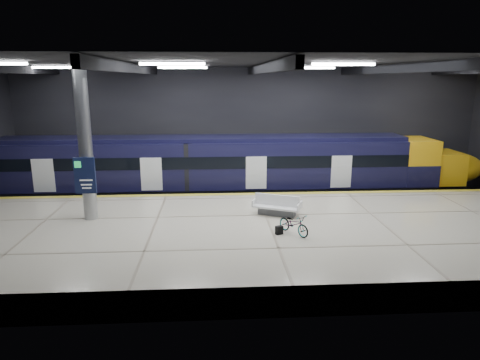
{
  "coord_description": "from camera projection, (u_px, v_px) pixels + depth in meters",
  "views": [
    {
      "loc": [
        -2.37,
        -19.92,
        7.31
      ],
      "look_at": [
        -1.06,
        1.5,
        2.2
      ],
      "focal_mm": 32.0,
      "sensor_mm": 36.0,
      "label": 1
    }
  ],
  "objects": [
    {
      "name": "bicycle",
      "position": [
        294.0,
        224.0,
        17.43
      ],
      "size": [
        1.38,
        1.66,
        0.85
      ],
      "primitive_type": "imported",
      "rotation": [
        0.0,
        0.0,
        0.59
      ],
      "color": "#99999E",
      "rests_on": "platform"
    },
    {
      "name": "pannier_bag",
      "position": [
        279.0,
        230.0,
        17.45
      ],
      "size": [
        0.35,
        0.29,
        0.35
      ],
      "primitive_type": "cube",
      "rotation": [
        0.0,
        0.0,
        0.42
      ],
      "color": "black",
      "rests_on": "platform"
    },
    {
      "name": "train",
      "position": [
        234.0,
        167.0,
        25.97
      ],
      "size": [
        29.4,
        2.84,
        3.79
      ],
      "color": "black",
      "rests_on": "ground"
    },
    {
      "name": "room_shell",
      "position": [
        265.0,
        114.0,
        19.85
      ],
      "size": [
        30.1,
        16.1,
        8.05
      ],
      "color": "black",
      "rests_on": "ground"
    },
    {
      "name": "platform",
      "position": [
        270.0,
        238.0,
        18.62
      ],
      "size": [
        30.0,
        11.0,
        1.1
      ],
      "primitive_type": "cube",
      "color": "beige",
      "rests_on": "ground"
    },
    {
      "name": "ground",
      "position": [
        263.0,
        230.0,
        21.18
      ],
      "size": [
        30.0,
        30.0,
        0.0
      ],
      "primitive_type": "plane",
      "color": "black",
      "rests_on": "ground"
    },
    {
      "name": "rails",
      "position": [
        253.0,
        198.0,
        26.5
      ],
      "size": [
        30.0,
        1.52,
        0.16
      ],
      "color": "gray",
      "rests_on": "ground"
    },
    {
      "name": "info_column",
      "position": [
        85.0,
        145.0,
        18.67
      ],
      "size": [
        0.9,
        0.78,
        6.9
      ],
      "color": "#9EA0A5",
      "rests_on": "platform"
    },
    {
      "name": "bench",
      "position": [
        277.0,
        208.0,
        19.89
      ],
      "size": [
        2.38,
        1.74,
        0.97
      ],
      "rotation": [
        0.0,
        0.0,
        -0.43
      ],
      "color": "#595B60",
      "rests_on": "platform"
    },
    {
      "name": "safety_strip",
      "position": [
        258.0,
        194.0,
        23.59
      ],
      "size": [
        30.0,
        0.4,
        0.01
      ],
      "primitive_type": "cube",
      "color": "gold",
      "rests_on": "platform"
    }
  ]
}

